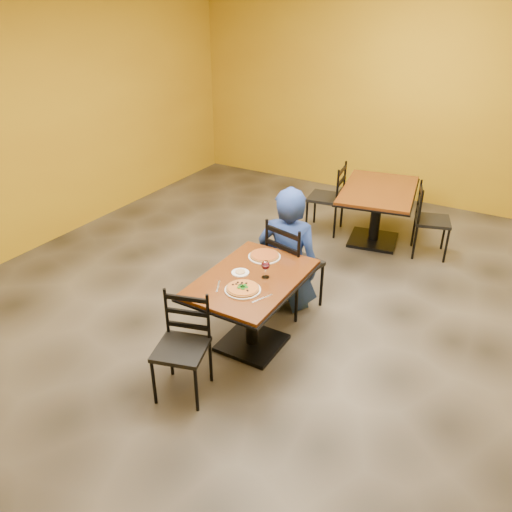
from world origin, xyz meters
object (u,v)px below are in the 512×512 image
Objects in this scene: diner at (289,248)px; side_plate at (240,273)px; table_main at (252,295)px; plate_far at (264,257)px; chair_second_right at (433,221)px; plate_main at (243,290)px; table_second at (377,202)px; chair_second_left at (326,198)px; chair_main_far at (295,264)px; pizza_far at (264,255)px; wine_glass at (266,268)px; chair_main_near at (181,350)px; pizza_main at (243,288)px.

diner reaches higher than side_plate.
diner is (-0.05, 0.82, 0.11)m from table_main.
diner is at bearing 84.67° from plate_far.
diner is at bearing 84.47° from side_plate.
chair_second_right is 3.13m from plate_main.
table_second is 0.72m from chair_second_left.
chair_main_far reaches higher than plate_far.
chair_second_right is (0.95, 1.94, -0.05)m from chair_main_far.
diner is (-0.08, 0.01, 0.16)m from chair_main_far.
table_main is 3.97× the size of plate_main.
wine_glass is at bearing -59.25° from pizza_far.
pizza_far is (-0.04, -0.43, 0.11)m from diner.
chair_second_right is 2.19m from diner.
chair_main_far is 1.10× the size of chair_second_right.
chair_second_left is at bearing 77.75° from chair_main_near.
table_second is at bearing 85.73° from plate_main.
table_second is at bearing 82.14° from chair_second_left.
chair_second_left is at bearing 99.52° from pizza_main.
pizza_main is (0.01, -1.03, 0.27)m from chair_main_far.
side_plate is (-1.11, -2.73, 0.30)m from chair_second_right.
chair_second_right is 5.73× the size of side_plate.
pizza_far is (0.36, -2.36, 0.29)m from chair_second_left.
table_second is 9.35× the size of side_plate.
chair_second_left is at bearing 98.78° from pizza_far.
chair_second_left is at bearing -91.96° from diner.
pizza_main is (-0.94, -2.97, 0.31)m from chair_second_right.
chair_main_far is 2.00m from chair_second_left.
chair_second_left is 1.97m from diner.
chair_second_right reaches higher than table_second.
chair_main_far is 0.50m from plate_far.
diner reaches higher than table_second.
chair_main_far is at bearing 95.41° from wine_glass.
diner is at bearing 68.94° from chair_main_near.
chair_second_left reaches higher than side_plate.
pizza_far reaches higher than plate_main.
chair_second_right is 2.96m from side_plate.
plate_far is at bearing 69.30° from chair_main_near.
chair_second_right is at bearing 65.47° from pizza_far.
plate_far is 0.38m from side_plate.
chair_second_right is at bearing 82.14° from chair_second_left.
chair_main_far is 0.18m from diner.
chair_main_near is 0.71m from plate_main.
pizza_far is 1.56× the size of wine_glass.
chair_main_far is 1.06m from plate_main.
wine_glass is at bearing 87.58° from diner.
chair_main_near is 1.67m from diner.
chair_main_far is 0.76× the size of diner.
chair_main_far is 3.61× the size of pizza_far.
chair_second_right is 2.85m from wine_glass.
diner is 1.06m from plate_main.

